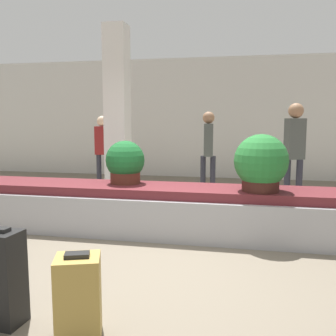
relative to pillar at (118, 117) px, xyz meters
The scene contains 11 objects.
ground_plane 3.39m from the pillar, 65.88° to the right, with size 18.00×18.00×0.00m, color #6B6051.
back_wall 3.93m from the pillar, 71.93° to the left, with size 18.00×0.06×3.20m.
carousel 2.30m from the pillar, 50.33° to the right, with size 7.29×0.93×0.66m.
pillar is the anchor object (origin of this frame).
suitcase_0 4.41m from the pillar, 74.83° to the right, with size 0.38×0.36×0.64m.
suitcase_2 4.21m from the pillar, 83.73° to the right, with size 0.34×0.26×0.76m.
potted_plant_0 2.97m from the pillar, 33.05° to the right, with size 0.68×0.68×0.72m.
potted_plant_1 1.61m from the pillar, 67.06° to the right, with size 0.55×0.55×0.61m.
traveler_0 2.00m from the pillar, 38.12° to the left, with size 0.31×0.34×1.72m.
traveler_1 1.81m from the pillar, 120.72° to the left, with size 0.34×0.23×1.65m.
traveler_2 3.13m from the pillar, ahead, with size 0.37×0.30×1.84m.
Camera 1 is at (1.01, -3.68, 1.56)m, focal length 40.00 mm.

